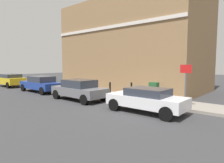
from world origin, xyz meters
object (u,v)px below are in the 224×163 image
bollard_far_kerb (110,89)px  street_sign (186,79)px  car_yellow (10,80)px  car_white (146,99)px  car_grey (79,89)px  car_blue (41,84)px  utility_cabinet (154,92)px  bollard_near_cabinet (131,89)px

bollard_far_kerb → street_sign: 5.34m
car_yellow → street_sign: bearing=-175.0°
car_white → car_grey: car_grey is taller
car_blue → street_sign: (1.63, -11.96, 0.93)m
car_grey → car_yellow: 11.70m
car_grey → car_yellow: car_grey is taller
car_grey → car_yellow: size_ratio=1.01×
bollard_far_kerb → utility_cabinet: bearing=-76.3°
street_sign → car_grey: bearing=106.2°
bollard_near_cabinet → utility_cabinet: bearing=-93.2°
car_white → bollard_near_cabinet: (2.56, 2.73, 0.02)m
bollard_far_kerb → car_white: bearing=-113.4°
car_white → street_sign: street_sign is taller
street_sign → car_white: bearing=145.2°
car_grey → car_blue: size_ratio=0.92×
car_yellow → utility_cabinet: size_ratio=3.54×
car_blue → bollard_near_cabinet: size_ratio=4.31×
car_yellow → street_sign: (1.74, -18.19, 0.92)m
bollard_near_cabinet → bollard_far_kerb: size_ratio=1.00×
utility_cabinet → car_yellow: bearing=98.4°
car_blue → car_yellow: (-0.10, 6.23, 0.01)m
car_grey → car_blue: (0.25, 5.47, -0.00)m
car_blue → street_sign: 12.11m
utility_cabinet → bollard_far_kerb: 3.14m
car_blue → bollard_far_kerb: car_blue is taller
car_white → utility_cabinet: 2.63m
car_white → street_sign: (1.83, -1.27, 0.98)m
car_yellow → street_sign: size_ratio=1.77×
car_grey → bollard_near_cabinet: (2.61, -2.49, -0.03)m
car_white → bollard_far_kerb: car_white is taller
street_sign → car_yellow: bearing=95.5°
car_blue → street_sign: bearing=-171.7°
car_grey → bollard_far_kerb: car_grey is taller
car_yellow → bollard_far_kerb: car_yellow is taller
bollard_far_kerb → street_sign: bearing=-88.8°
bollard_near_cabinet → car_blue: bearing=106.6°
car_blue → car_white: bearing=179.4°
car_grey → car_blue: car_grey is taller
car_yellow → utility_cabinet: car_yellow is taller
car_yellow → utility_cabinet: (2.37, -15.99, -0.06)m
car_grey → street_sign: (1.88, -6.49, 0.93)m
car_yellow → street_sign: 18.30m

